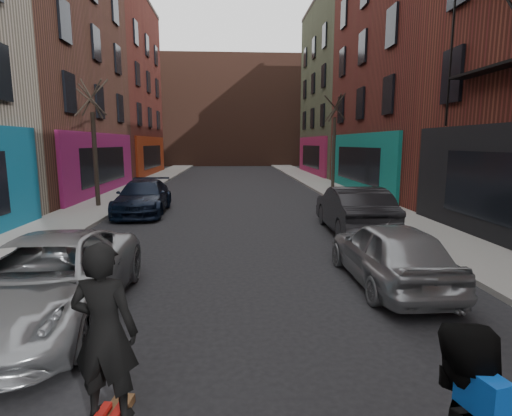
{
  "coord_description": "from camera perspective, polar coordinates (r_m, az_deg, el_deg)",
  "views": [
    {
      "loc": [
        -0.07,
        -0.45,
        2.95
      ],
      "look_at": [
        0.43,
        7.82,
        1.6
      ],
      "focal_mm": 28.0,
      "sensor_mm": 36.0,
      "label": 1
    }
  ],
  "objects": [
    {
      "name": "building_far",
      "position": [
        56.59,
        -3.47,
        13.38
      ],
      "size": [
        40.0,
        10.0,
        14.0
      ],
      "primitive_type": "cube",
      "color": "#47281E",
      "rests_on": "ground"
    },
    {
      "name": "parked_left_far",
      "position": [
        7.63,
        -27.84,
        -9.06
      ],
      "size": [
        2.44,
        5.05,
        1.39
      ],
      "primitive_type": "imported",
      "rotation": [
        0.0,
        0.0,
        0.03
      ],
      "color": "gray",
      "rests_on": "ground"
    },
    {
      "name": "sidewalk_left",
      "position": [
        31.2,
        -14.89,
        3.67
      ],
      "size": [
        2.5,
        84.0,
        0.13
      ],
      "primitive_type": "cube",
      "color": "gray",
      "rests_on": "ground"
    },
    {
      "name": "parked_left_end",
      "position": [
        17.43,
        -15.81,
        1.5
      ],
      "size": [
        2.11,
        4.87,
        1.4
      ],
      "primitive_type": "imported",
      "rotation": [
        0.0,
        0.0,
        0.03
      ],
      "color": "black",
      "rests_on": "ground"
    },
    {
      "name": "tree_left_far",
      "position": [
        19.44,
        -22.17,
        9.87
      ],
      "size": [
        2.0,
        2.0,
        6.5
      ],
      "primitive_type": null,
      "color": "black",
      "rests_on": "sidewalk_left"
    },
    {
      "name": "skateboarder",
      "position": [
        4.52,
        -20.8,
        -16.27
      ],
      "size": [
        0.75,
        0.55,
        1.89
      ],
      "primitive_type": "imported",
      "rotation": [
        0.0,
        0.0,
        2.99
      ],
      "color": "black",
      "rests_on": "skateboard"
    },
    {
      "name": "parked_right_end",
      "position": [
        13.52,
        13.72,
        -0.24
      ],
      "size": [
        1.8,
        4.78,
        1.56
      ],
      "primitive_type": "imported",
      "rotation": [
        0.0,
        0.0,
        3.11
      ],
      "color": "black",
      "rests_on": "ground"
    },
    {
      "name": "sidewalk_right",
      "position": [
        31.23,
        8.26,
        3.89
      ],
      "size": [
        2.5,
        84.0,
        0.13
      ],
      "primitive_type": "cube",
      "color": "gray",
      "rests_on": "ground"
    },
    {
      "name": "tree_right_far",
      "position": [
        25.24,
        11.12,
        10.43
      ],
      "size": [
        2.0,
        2.0,
        6.8
      ],
      "primitive_type": null,
      "color": "black",
      "rests_on": "sidewalk_right"
    },
    {
      "name": "parked_right_far",
      "position": [
        8.84,
        18.53,
        -6.07
      ],
      "size": [
        1.67,
        4.05,
        1.37
      ],
      "primitive_type": "imported",
      "rotation": [
        0.0,
        0.0,
        3.15
      ],
      "color": "gray",
      "rests_on": "ground"
    }
  ]
}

